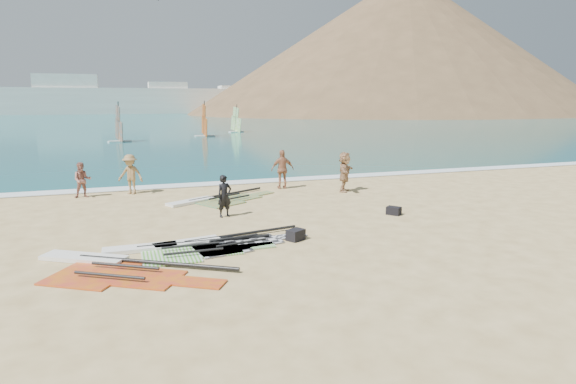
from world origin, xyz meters
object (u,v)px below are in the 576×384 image
object	(u,v)px
rig_red	(111,267)
beachgoer_mid	(130,174)
rig_grey	(221,242)
gear_bag_far	(394,211)
beachgoer_left	(82,180)
rig_green	(176,250)
person_wetsuit	(224,196)
rig_orange	(216,200)
beachgoer_right	(345,172)
gear_bag_near	(296,235)
beachgoer_back	(283,169)

from	to	relation	value
rig_red	beachgoer_mid	size ratio (longest dim) A/B	2.72
rig_grey	gear_bag_far	xyz separation A→B (m)	(7.29, 1.69, 0.11)
beachgoer_left	rig_green	bearing A→B (deg)	-73.98
person_wetsuit	beachgoer_left	size ratio (longest dim) A/B	1.00
rig_red	beachgoer_mid	world-z (taller)	beachgoer_mid
person_wetsuit	rig_green	bearing A→B (deg)	-137.61
rig_green	beachgoer_mid	distance (m)	10.00
rig_green	rig_orange	bearing A→B (deg)	69.85
rig_orange	rig_grey	bearing A→B (deg)	-127.82
gear_bag_far	beachgoer_right	size ratio (longest dim) A/B	0.27
rig_orange	beachgoer_right	distance (m)	6.54
gear_bag_far	beachgoer_mid	distance (m)	12.62
rig_grey	gear_bag_far	bearing A→B (deg)	2.75
gear_bag_near	gear_bag_far	xyz separation A→B (m)	(4.90, 2.05, -0.02)
rig_green	rig_grey	bearing A→B (deg)	11.69
rig_orange	beachgoer_left	xyz separation A→B (m)	(-5.74, 2.77, 0.78)
beachgoer_right	gear_bag_far	bearing A→B (deg)	-148.75
gear_bag_near	beachgoer_mid	distance (m)	11.13
rig_red	gear_bag_far	distance (m)	10.98
rig_grey	beachgoer_mid	bearing A→B (deg)	94.37
rig_grey	rig_green	xyz separation A→B (m)	(-1.43, -0.30, 0.00)
rig_grey	rig_green	size ratio (longest dim) A/B	0.97
beachgoer_left	beachgoer_mid	xyz separation A→B (m)	(2.15, 0.20, 0.13)
rig_red	beachgoer_back	distance (m)	12.86
rig_grey	gear_bag_far	world-z (taller)	gear_bag_far
rig_grey	gear_bag_near	bearing A→B (deg)	-19.02
rig_red	person_wetsuit	size ratio (longest dim) A/B	3.16
rig_green	gear_bag_far	size ratio (longest dim) A/B	9.75
rig_grey	rig_green	bearing A→B (deg)	-178.37
rig_red	beachgoer_mid	xyz separation A→B (m)	(0.76, 10.92, 0.91)
beachgoer_back	rig_orange	bearing A→B (deg)	31.76
beachgoer_mid	beachgoer_left	bearing A→B (deg)	-146.57
rig_green	rig_orange	xyz separation A→B (m)	(2.52, 6.94, 0.00)
rig_grey	beachgoer_left	xyz separation A→B (m)	(-4.66, 9.40, 0.78)
rig_orange	beachgoer_mid	size ratio (longest dim) A/B	2.77
rig_red	beachgoer_back	world-z (taller)	beachgoer_back
rig_grey	person_wetsuit	xyz separation A→B (m)	(0.85, 3.52, 0.78)
rig_grey	beachgoer_back	bearing A→B (deg)	49.98
person_wetsuit	beachgoer_right	distance (m)	7.46
rig_green	beachgoer_back	world-z (taller)	beachgoer_back
rig_grey	beachgoer_right	xyz separation A→B (m)	(7.55, 6.80, 0.94)
rig_green	gear_bag_near	distance (m)	3.83
rig_orange	gear_bag_far	world-z (taller)	gear_bag_far
rig_grey	beachgoer_right	world-z (taller)	beachgoer_right
rig_green	rig_red	world-z (taller)	rig_red
rig_orange	beachgoer_mid	bearing A→B (deg)	111.89
gear_bag_near	beachgoer_back	distance (m)	9.32
rig_red	beachgoer_left	size ratio (longest dim) A/B	3.15
rig_red	beachgoer_right	bearing A→B (deg)	68.71
beachgoer_right	rig_red	bearing A→B (deg)	161.09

